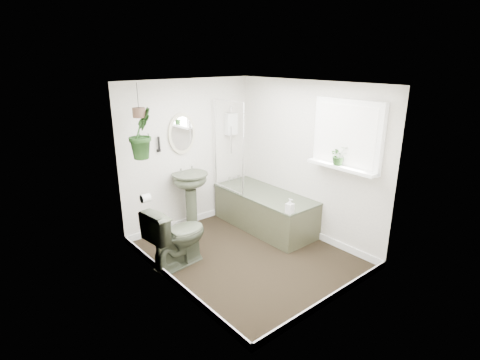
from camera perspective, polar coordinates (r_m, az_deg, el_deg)
floor at (r=5.27m, az=1.06°, el=-11.40°), size 2.30×2.80×0.02m
ceiling at (r=4.59m, az=1.24°, el=14.64°), size 2.30×2.80×0.02m
wall_back at (r=5.90m, az=-7.86°, el=3.87°), size 2.30×0.02×2.30m
wall_front at (r=3.92m, az=14.80°, el=-4.11°), size 2.30×0.02×2.30m
wall_left at (r=4.18m, az=-10.98°, el=-2.38°), size 0.02×2.80×2.30m
wall_right at (r=5.61m, az=10.16°, el=2.98°), size 0.02×2.80×2.30m
skirting at (r=5.24m, az=1.07°, el=-10.83°), size 2.30×2.80×0.10m
bathtub at (r=5.96m, az=3.78°, el=-4.59°), size 0.72×1.72×0.58m
bath_screen at (r=5.80m, az=-1.75°, el=5.10°), size 0.04×0.72×1.40m
shower_box at (r=6.21m, az=-1.36°, el=8.53°), size 0.20×0.10×0.35m
oval_mirror at (r=5.73m, az=-8.81°, el=6.99°), size 0.46×0.03×0.62m
wall_sconce at (r=5.55m, az=-12.24°, el=5.37°), size 0.04×0.04×0.22m
toilet_roll_holder at (r=4.88m, az=-14.21°, el=-2.71°), size 0.11×0.11×0.11m
window_recess at (r=5.03m, az=16.06°, el=6.66°), size 0.08×1.00×0.90m
window_sill at (r=5.07m, az=15.19°, el=1.93°), size 0.18×1.00×0.04m
window_blinds at (r=4.99m, az=15.76°, el=6.61°), size 0.01×0.86×0.76m
toilet at (r=4.93m, az=-9.57°, el=-8.37°), size 0.85×0.55×0.82m
pedestal_sink at (r=5.88m, az=-7.45°, el=-3.22°), size 0.62×0.56×0.92m
sill_plant at (r=5.05m, az=14.82°, el=3.67°), size 0.30×0.28×0.26m
hanging_plant at (r=4.96m, az=-14.90°, el=6.87°), size 0.46×0.45×0.65m
soap_bottle at (r=5.11m, az=7.60°, el=-3.95°), size 0.10×0.11×0.21m
hanging_pot at (r=4.91m, az=-15.15°, el=9.89°), size 0.16×0.16×0.12m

